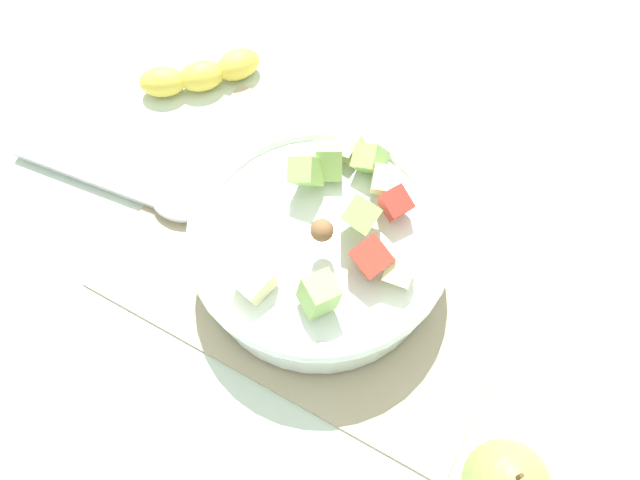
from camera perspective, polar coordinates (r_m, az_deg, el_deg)
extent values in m
plane|color=silver|center=(0.69, 0.52, -1.31)|extent=(2.40, 2.40, 0.00)
cube|color=tan|center=(0.69, 0.52, -1.20)|extent=(0.41, 0.30, 0.01)
cylinder|color=white|center=(0.65, 0.00, -0.79)|extent=(0.24, 0.24, 0.06)
torus|color=white|center=(0.63, 0.00, 0.55)|extent=(0.26, 0.26, 0.02)
cube|color=beige|center=(0.59, 6.84, -2.86)|extent=(0.03, 0.03, 0.03)
cube|color=beige|center=(0.64, 5.62, 5.19)|extent=(0.03, 0.04, 0.03)
cube|color=#93C160|center=(0.57, -0.10, -4.71)|extent=(0.04, 0.04, 0.04)
sphere|color=brown|center=(0.59, 0.17, 0.85)|extent=(0.03, 0.03, 0.03)
cube|color=#BC3828|center=(0.59, 4.47, -1.47)|extent=(0.04, 0.04, 0.04)
cube|color=#93C160|center=(0.65, 4.40, 6.98)|extent=(0.04, 0.04, 0.05)
cube|color=beige|center=(0.59, -5.72, -3.67)|extent=(0.03, 0.04, 0.03)
cube|color=#A3CC6B|center=(0.65, 0.77, 6.93)|extent=(0.04, 0.05, 0.04)
cube|color=#93C160|center=(0.63, -1.25, 5.97)|extent=(0.04, 0.04, 0.05)
cube|color=red|center=(0.62, 6.59, 3.23)|extent=(0.04, 0.04, 0.03)
cube|color=beige|center=(0.67, 2.45, 7.94)|extent=(0.03, 0.03, 0.03)
cube|color=#A3CC6B|center=(0.60, 3.58, 2.27)|extent=(0.04, 0.04, 0.05)
ellipsoid|color=#B7B7BC|center=(0.72, -12.35, 2.87)|extent=(0.06, 0.04, 0.01)
cube|color=#B7B7BC|center=(0.78, -19.50, 5.37)|extent=(0.19, 0.04, 0.01)
cylinder|color=brown|center=(0.57, 16.96, -19.05)|extent=(0.00, 0.00, 0.01)
ellipsoid|color=yellow|center=(0.83, -13.51, 13.21)|extent=(0.07, 0.06, 0.04)
ellipsoid|color=yellow|center=(0.82, -10.25, 13.84)|extent=(0.06, 0.06, 0.04)
ellipsoid|color=yellow|center=(0.83, -7.13, 14.89)|extent=(0.06, 0.07, 0.04)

